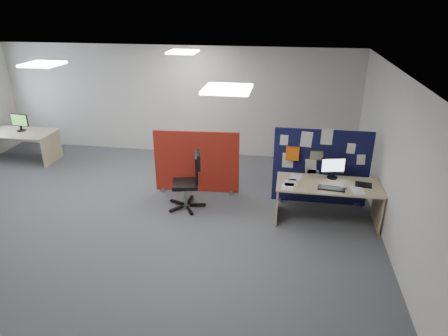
# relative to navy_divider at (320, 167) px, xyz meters

# --- Properties ---
(floor) EXTENTS (9.00, 9.00, 0.00)m
(floor) POSITION_rel_navy_divider_xyz_m (-3.46, -1.20, -0.76)
(floor) COLOR #53555A
(floor) RESTS_ON ground
(ceiling) EXTENTS (9.00, 7.00, 0.02)m
(ceiling) POSITION_rel_navy_divider_xyz_m (-3.46, -1.20, 1.94)
(ceiling) COLOR white
(ceiling) RESTS_ON wall_back
(wall_back) EXTENTS (9.00, 0.02, 2.70)m
(wall_back) POSITION_rel_navy_divider_xyz_m (-3.46, 2.30, 0.59)
(wall_back) COLOR silver
(wall_back) RESTS_ON floor
(wall_right) EXTENTS (0.02, 7.00, 2.70)m
(wall_right) POSITION_rel_navy_divider_xyz_m (1.04, -1.20, 0.59)
(wall_right) COLOR silver
(wall_right) RESTS_ON floor
(ceiling_lights) EXTENTS (4.10, 4.10, 0.04)m
(ceiling_lights) POSITION_rel_navy_divider_xyz_m (-3.13, -0.53, 1.91)
(ceiling_lights) COLOR white
(ceiling_lights) RESTS_ON ceiling
(navy_divider) EXTENTS (1.81, 0.30, 1.53)m
(navy_divider) POSITION_rel_navy_divider_xyz_m (0.00, 0.00, 0.00)
(navy_divider) COLOR #100F38
(navy_divider) RESTS_ON floor
(main_desk) EXTENTS (1.81, 0.81, 0.73)m
(main_desk) POSITION_rel_navy_divider_xyz_m (0.12, -0.65, -0.19)
(main_desk) COLOR tan
(main_desk) RESTS_ON floor
(monitor_main) EXTENTS (0.44, 0.19, 0.39)m
(monitor_main) POSITION_rel_navy_divider_xyz_m (0.20, -0.42, 0.19)
(monitor_main) COLOR black
(monitor_main) RESTS_ON main_desk
(keyboard) EXTENTS (0.47, 0.23, 0.02)m
(keyboard) POSITION_rel_navy_divider_xyz_m (0.15, -0.88, -0.01)
(keyboard) COLOR black
(keyboard) RESTS_ON main_desk
(mouse) EXTENTS (0.10, 0.07, 0.03)m
(mouse) POSITION_rel_navy_divider_xyz_m (0.36, -0.84, -0.01)
(mouse) COLOR #96969B
(mouse) RESTS_ON main_desk
(paper_tray) EXTENTS (0.31, 0.26, 0.01)m
(paper_tray) POSITION_rel_navy_divider_xyz_m (0.72, -0.64, -0.02)
(paper_tray) COLOR black
(paper_tray) RESTS_ON main_desk
(red_divider) EXTENTS (1.74, 0.30, 1.30)m
(red_divider) POSITION_rel_navy_divider_xyz_m (-2.44, 0.11, -0.11)
(red_divider) COLOR maroon
(red_divider) RESTS_ON floor
(second_desk) EXTENTS (1.77, 0.89, 0.73)m
(second_desk) POSITION_rel_navy_divider_xyz_m (-7.14, 1.13, -0.19)
(second_desk) COLOR tan
(second_desk) RESTS_ON floor
(monitor_second) EXTENTS (0.47, 0.21, 0.43)m
(monitor_second) POSITION_rel_navy_divider_xyz_m (-7.08, 1.19, 0.21)
(monitor_second) COLOR black
(monitor_second) RESTS_ON second_desk
(office_chair) EXTENTS (0.74, 0.72, 1.11)m
(office_chair) POSITION_rel_navy_divider_xyz_m (-2.39, -0.60, -0.12)
(office_chair) COLOR black
(office_chair) RESTS_ON floor
(desk_papers) EXTENTS (1.41, 0.73, 0.00)m
(desk_papers) POSITION_rel_navy_divider_xyz_m (-0.25, -0.76, -0.02)
(desk_papers) COLOR white
(desk_papers) RESTS_ON main_desk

